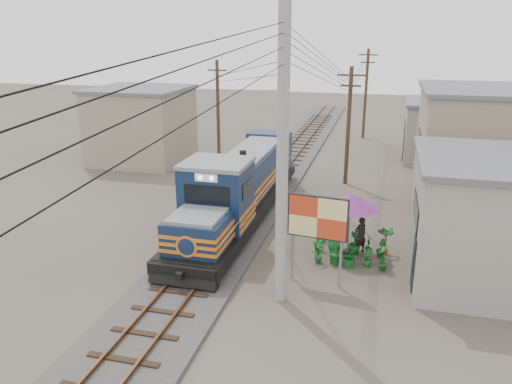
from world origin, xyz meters
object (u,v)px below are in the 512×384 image
(market_umbrella, at_px, (351,201))
(vendor, at_px, (360,235))
(billboard, at_px, (318,220))
(locomotive, at_px, (240,188))

(market_umbrella, xyz_separation_m, vendor, (0.48, 0.19, -1.53))
(market_umbrella, bearing_deg, billboard, -107.78)
(locomotive, distance_m, vendor, 6.47)
(billboard, distance_m, market_umbrella, 3.12)
(locomotive, relative_size, vendor, 9.43)
(market_umbrella, relative_size, vendor, 1.67)
(locomotive, relative_size, billboard, 4.37)
(locomotive, height_order, market_umbrella, locomotive)
(market_umbrella, distance_m, vendor, 1.62)
(locomotive, bearing_deg, billboard, -50.76)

